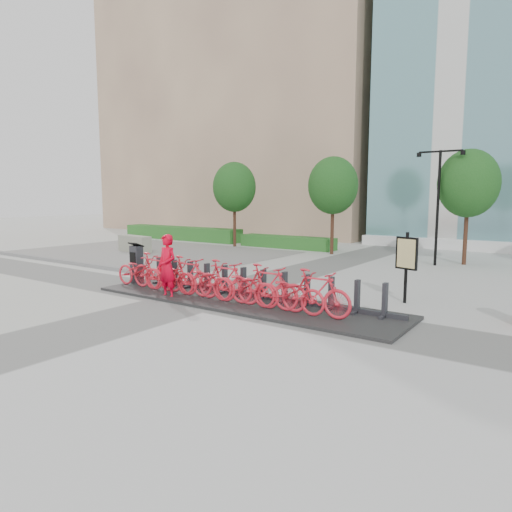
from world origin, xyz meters
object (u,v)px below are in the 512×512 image
Objects in this scene: worker_red at (167,267)px; map_sign at (407,256)px; jersey_barrier at (135,244)px; kiosk at (137,263)px; bike_0 at (139,271)px.

worker_red is 6.92m from map_sign.
kiosk is at bearing -31.86° from jersey_barrier.
worker_red is (2.41, -0.88, 0.21)m from kiosk.
bike_0 is at bearing -31.51° from jersey_barrier.
kiosk reaches higher than jersey_barrier.
bike_0 is 8.36m from map_sign.
kiosk is 2.57m from worker_red.
kiosk is 0.60× the size of jersey_barrier.
bike_0 is at bearing -141.35° from map_sign.
map_sign is (15.90, -3.60, 0.89)m from jersey_barrier.
worker_red is 0.95× the size of map_sign.
bike_0 is 0.99× the size of map_sign.
map_sign is (5.96, 3.50, 0.38)m from worker_red.
map_sign is at bearing -5.09° from jersey_barrier.
kiosk is (-0.62, 0.43, 0.14)m from bike_0.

